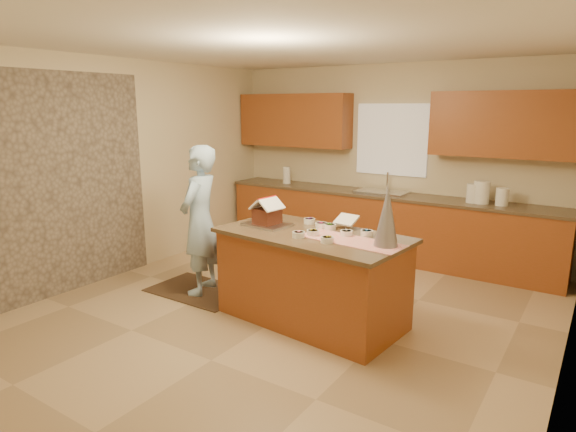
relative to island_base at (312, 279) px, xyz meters
The scene contains 26 objects.
floor 0.53m from the island_base, behind, with size 5.50×5.50×0.00m, color tan.
ceiling 2.28m from the island_base, behind, with size 5.50×5.50×0.00m, color silver.
wall_back 2.88m from the island_base, 96.18° to the left, with size 5.50×5.50×0.00m, color beige.
wall_left 2.94m from the island_base, behind, with size 5.50×5.50×0.00m, color beige.
stone_accent 3.01m from the island_base, 163.29° to the right, with size 2.50×2.50×0.00m, color gray.
window_curtain 2.96m from the island_base, 96.25° to the left, with size 1.05×0.03×1.00m, color white.
back_counter_base 2.43m from the island_base, 96.95° to the left, with size 4.80×0.60×0.88m, color brown.
back_counter_top 2.48m from the island_base, 96.95° to the left, with size 4.85×0.63×0.04m, color brown.
upper_cabinet_left 3.46m from the island_base, 126.02° to the left, with size 1.85×0.35×0.80m, color #944C1F.
upper_cabinet_right 3.19m from the island_base, 63.67° to the left, with size 1.85×0.35×0.80m, color #944C1F.
sink 2.48m from the island_base, 96.95° to the left, with size 0.70×0.45×0.12m, color silver.
faucet 2.69m from the island_base, 96.47° to the left, with size 0.03×0.03×0.28m, color silver.
island_base is the anchor object (origin of this frame).
island_top 0.45m from the island_base, 26.57° to the right, with size 1.86×0.97×0.04m, color brown.
table_runner 0.65m from the island_base, ahead, with size 0.99×0.36×0.01m, color red.
baking_tray 0.73m from the island_base, behind, with size 0.45×0.34×0.02m, color silver.
cookbook 0.69m from the island_base, 62.71° to the left, with size 0.22×0.02×0.18m, color white.
tinsel_tree 1.07m from the island_base, ahead, with size 0.22×0.22×0.54m, color #B7B6C3.
rug 1.56m from the island_base, behind, with size 1.15×0.75×0.01m, color black.
boy 1.51m from the island_base, behind, with size 0.62×0.40×1.69m, color #9EC1E1.
canister_a 2.66m from the island_base, 68.77° to the left, with size 0.17×0.17×0.24m, color white.
canister_b 2.70m from the island_base, 66.85° to the left, with size 0.20×0.20×0.28m, color white.
canister_c 2.80m from the island_base, 62.11° to the left, with size 0.15×0.15×0.22m, color white.
paper_towel 3.14m from the island_base, 128.30° to the left, with size 0.12×0.12×0.26m, color white.
gingerbread_house 0.81m from the island_base, behind, with size 0.30×0.30×0.28m.
candy_bowls 0.52m from the island_base, 31.99° to the left, with size 0.83×0.66×0.05m.
Camera 1 is at (2.64, -3.94, 2.12)m, focal length 30.50 mm.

